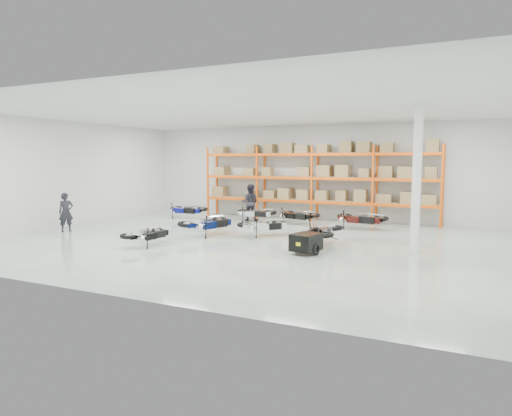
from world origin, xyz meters
The scene contains 14 objects.
room centered at (0.00, 0.00, 2.25)m, with size 18.00×18.00×18.00m.
pallet_rack centered at (0.00, 6.45, 2.26)m, with size 11.28×0.98×3.62m.
structural_column centered at (5.20, 0.50, 2.25)m, with size 0.25×0.25×4.50m, color white.
moto_blue_centre centered at (-2.22, 0.46, 0.60)m, with size 0.87×1.96×1.20m, color #061244, non-canonical shape.
moto_silver_left centered at (-0.28, 1.31, 0.51)m, with size 0.74×1.68×1.02m, color silver, non-canonical shape.
moto_black_far_left centered at (-2.95, -2.18, 0.49)m, with size 0.71×1.59×0.97m, color black, non-canonical shape.
moto_touring_right centered at (2.27, 0.40, 0.58)m, with size 0.85×1.91×1.17m, color black, non-canonical shape.
trailer centered at (2.27, -1.20, 0.36)m, with size 0.87×1.53×0.62m.
moto_back_a centered at (-5.88, 4.43, 0.54)m, with size 0.79×1.78×1.09m, color navy, non-canonical shape.
moto_back_b centered at (-2.34, 4.85, 0.51)m, with size 0.74×1.66×1.02m, color silver, non-canonical shape.
moto_back_c centered at (-0.23, 4.81, 0.53)m, with size 0.76×1.72×1.05m, color black, non-canonical shape.
moto_back_d centered at (2.63, 4.53, 0.57)m, with size 0.83×1.87×1.14m, color #390D0B, non-canonical shape.
person_left centered at (-7.80, -1.16, 0.78)m, with size 0.57×0.37×1.56m, color black.
person_back centered at (-2.70, 5.04, 0.86)m, with size 0.83×0.65×1.71m, color black.
Camera 1 is at (6.75, -14.13, 2.84)m, focal length 32.00 mm.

